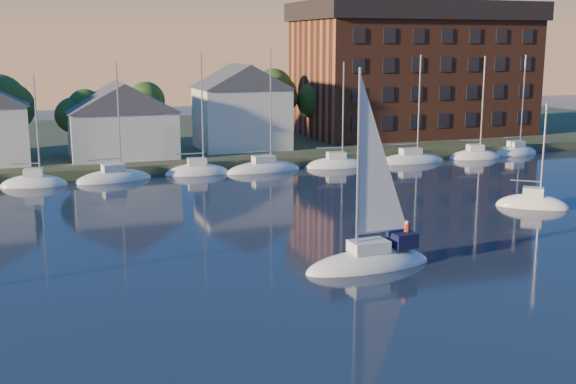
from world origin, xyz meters
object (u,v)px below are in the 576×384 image
clubhouse_centre (122,119)px  clubhouse_east (241,106)px  drifting_sailboat_right (532,206)px  condo_block (414,68)px  hero_sailboat (370,258)px

clubhouse_centre → clubhouse_east: 14.17m
clubhouse_east → drifting_sailboat_right: size_ratio=1.10×
clubhouse_east → condo_block: condo_block is taller
clubhouse_centre → drifting_sailboat_right: bearing=-48.2°
clubhouse_centre → hero_sailboat: hero_sailboat is taller
clubhouse_centre → drifting_sailboat_right: (28.61, -31.97, -5.04)m
hero_sailboat → drifting_sailboat_right: hero_sailboat is taller
clubhouse_east → hero_sailboat: bearing=-96.4°
hero_sailboat → drifting_sailboat_right: (19.56, 9.94, -0.45)m
condo_block → drifting_sailboat_right: bearing=-105.9°
clubhouse_east → drifting_sailboat_right: clubhouse_east is taller
hero_sailboat → clubhouse_centre: bearing=-80.0°
clubhouse_east → drifting_sailboat_right: 37.44m
hero_sailboat → drifting_sailboat_right: size_ratio=1.35×
clubhouse_east → drifting_sailboat_right: (14.61, -33.97, -5.90)m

